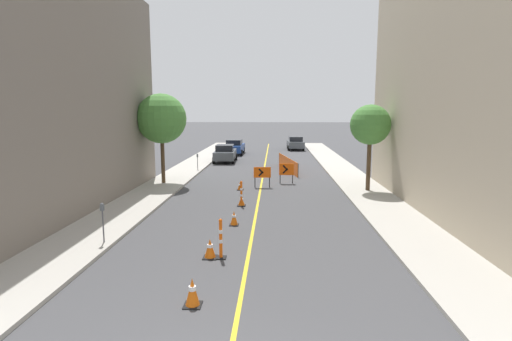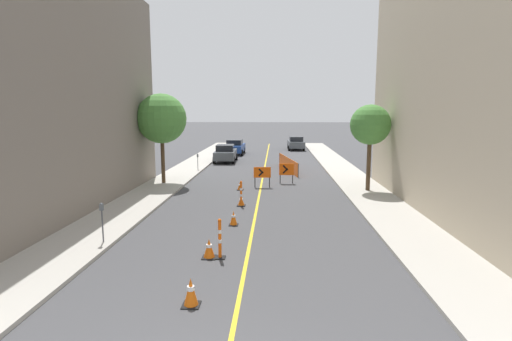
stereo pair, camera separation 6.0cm
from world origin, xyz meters
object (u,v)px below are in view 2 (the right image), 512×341
Objects in this scene: traffic_cone_fourth at (241,201)px; parked_car_curb_far at (296,143)px; parking_meter_far_curb at (198,158)px; arrow_barricade_secondary at (286,170)px; traffic_cone_second at (209,248)px; street_tree_right_near at (370,125)px; street_tree_left_near at (161,119)px; parked_car_curb_mid at (235,147)px; arrow_barricade_primary at (262,173)px; delineator_post_front at (220,241)px; delineator_post_rear at (241,195)px; parked_car_curb_near at (226,153)px; traffic_cone_third at (234,218)px; traffic_cone_nearest at (191,292)px; parking_meter_near_curb at (102,214)px; traffic_cone_fifth at (240,186)px.

parked_car_curb_far is at bearing 81.77° from traffic_cone_fourth.
arrow_barricade_secondary is at bearing -36.27° from parking_meter_far_curb.
traffic_cone_second is 13.54m from street_tree_right_near.
street_tree_left_near is 1.14× the size of street_tree_right_near.
parked_car_curb_mid is at bearing 81.91° from parking_meter_far_curb.
parked_car_curb_mid is (-3.53, 18.22, -0.08)m from arrow_barricade_primary.
street_tree_right_near reaches higher than parked_car_curb_mid.
traffic_cone_second is at bearing -93.45° from traffic_cone_fourth.
delineator_post_front is 1.03× the size of delineator_post_rear.
parked_car_curb_mid is (-2.65, 23.10, 0.24)m from delineator_post_rear.
street_tree_right_near is at bearing -54.74° from parked_car_curb_near.
street_tree_right_near is (7.02, 3.75, 3.30)m from delineator_post_rear.
street_tree_left_near reaches higher than delineator_post_front.
delineator_post_front is 1.05× the size of parking_meter_far_curb.
delineator_post_rear is 1.01× the size of arrow_barricade_primary.
parked_car_curb_near is at bearing 95.88° from traffic_cone_second.
traffic_cone_fourth is at bearing 89.53° from traffic_cone_third.
traffic_cone_nearest is 0.55× the size of delineator_post_rear.
parking_meter_near_curb is 0.25× the size of street_tree_left_near.
parked_car_curb_far is (4.11, 28.40, 0.55)m from traffic_cone_fourth.
traffic_cone_third reaches higher than traffic_cone_fourth.
parked_car_curb_near is at bearing 127.08° from street_tree_right_near.
parked_car_curb_near is (-2.54, 27.02, 0.45)m from traffic_cone_nearest.
arrow_barricade_primary is 0.26× the size of street_tree_right_near.
traffic_cone_third is at bearing 87.38° from traffic_cone_nearest.
delineator_post_rear is 1.03× the size of parking_meter_far_curb.
delineator_post_rear is 12.04m from parking_meter_far_curb.
arrow_barricade_secondary reaches higher than traffic_cone_third.
parked_car_curb_mid reaches higher than parking_meter_far_curb.
parked_car_curb_mid is at bearing 86.07° from parked_car_curb_near.
street_tree_left_near is at bearing -100.99° from parking_meter_far_curb.
traffic_cone_third is (0.40, 3.70, -0.01)m from traffic_cone_second.
parking_meter_far_curb is at bearing 146.67° from street_tree_right_near.
parked_car_curb_near is 5.83m from parking_meter_far_curb.
traffic_cone_fourth is at bearing -81.65° from parked_car_curb_mid.
traffic_cone_fourth is 0.39× the size of delineator_post_rear.
street_tree_right_near is at bearing -13.22° from arrow_barricade_primary.
delineator_post_front reaches higher than traffic_cone_fifth.
delineator_post_rear is at bearing -88.34° from traffic_cone_fourth.
traffic_cone_fourth is 0.38× the size of arrow_barricade_secondary.
delineator_post_front is at bearing -98.81° from parked_car_curb_far.
delineator_post_front is 7.00m from delineator_post_rear.
traffic_cone_second is at bearing -83.99° from parked_car_curb_mid.
street_tree_left_near is at bearing 111.80° from traffic_cone_second.
traffic_cone_nearest is 0.50× the size of parking_meter_near_curb.
traffic_cone_fourth is 8.71m from street_tree_right_near.
traffic_cone_second is at bearing -14.40° from parking_meter_near_curb.
traffic_cone_fourth is 4.91m from arrow_barricade_primary.
traffic_cone_fourth is 7.10m from delineator_post_front.
parked_car_curb_far is 0.89× the size of street_tree_right_near.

